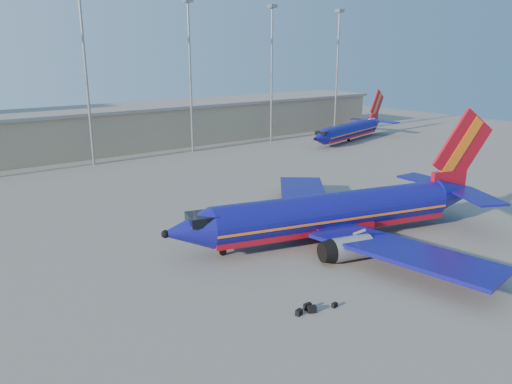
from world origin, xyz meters
TOP-DOWN VIEW (x-y plane):
  - ground at (0.00, 0.00)m, footprint 220.00×220.00m
  - terminal_building at (10.00, 58.00)m, footprint 122.00×16.00m
  - light_mast_row at (5.00, 46.00)m, footprint 101.60×1.60m
  - aircraft_main at (3.31, -5.08)m, footprint 37.97×36.04m
  - aircraft_second at (49.38, 35.63)m, footprint 30.91×14.80m
  - luggage_pile at (-9.97, -14.91)m, footprint 3.58×1.34m

SIDE VIEW (x-z plane):
  - ground at x=0.00m, z-range 0.00..0.00m
  - luggage_pile at x=-9.97m, z-range -0.04..0.50m
  - aircraft_second at x=49.38m, z-range -2.89..7.79m
  - aircraft_main at x=3.31m, z-range -3.76..9.37m
  - terminal_building at x=10.00m, z-range 0.07..8.57m
  - light_mast_row at x=5.00m, z-range 3.23..31.88m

